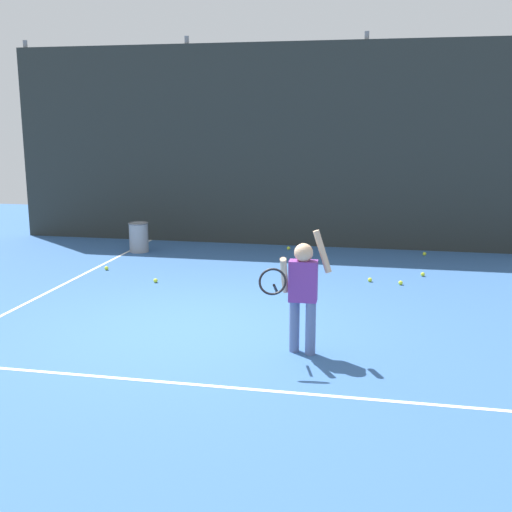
{
  "coord_description": "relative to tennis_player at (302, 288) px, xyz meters",
  "views": [
    {
      "loc": [
        2.21,
        -7.15,
        2.47
      ],
      "look_at": [
        0.69,
        0.29,
        0.85
      ],
      "focal_mm": 44.97,
      "sensor_mm": 36.0,
      "label": 1
    }
  ],
  "objects": [
    {
      "name": "fence_post_1",
      "position": [
        -3.12,
        6.07,
        1.31
      ],
      "size": [
        0.09,
        0.09,
        4.06
      ],
      "primitive_type": "cylinder",
      "color": "slate",
      "rests_on": "ground"
    },
    {
      "name": "court_line_baseline",
      "position": [
        -1.38,
        -1.04,
        -0.72
      ],
      "size": [
        9.0,
        0.05,
        0.0
      ],
      "primitive_type": "cube",
      "color": "white",
      "rests_on": "ground"
    },
    {
      "name": "court_line_sideline",
      "position": [
        -3.95,
        1.64,
        -0.72
      ],
      "size": [
        0.05,
        9.0,
        0.0
      ],
      "primitive_type": "cube",
      "color": "white",
      "rests_on": "ground"
    },
    {
      "name": "tennis_ball_2",
      "position": [
        -0.98,
        5.52,
        -0.69
      ],
      "size": [
        0.07,
        0.07,
        0.07
      ],
      "primitive_type": "sphere",
      "color": "#CCE033",
      "rests_on": "ground"
    },
    {
      "name": "tennis_ball_5",
      "position": [
        0.64,
        3.3,
        -0.69
      ],
      "size": [
        0.07,
        0.07,
        0.07
      ],
      "primitive_type": "sphere",
      "color": "#CCE033",
      "rests_on": "ground"
    },
    {
      "name": "tennis_player",
      "position": [
        0.0,
        0.0,
        0.0
      ],
      "size": [
        0.7,
        0.59,
        1.35
      ],
      "rotation": [
        0.0,
        0.0,
        0.03
      ],
      "color": "slate",
      "rests_on": "ground"
    },
    {
      "name": "fence_post_2",
      "position": [
        0.36,
        6.07,
        1.31
      ],
      "size": [
        0.09,
        0.09,
        4.06
      ],
      "primitive_type": "cylinder",
      "color": "slate",
      "rests_on": "ground"
    },
    {
      "name": "tennis_ball_0",
      "position": [
        -2.61,
        2.58,
        -0.69
      ],
      "size": [
        0.07,
        0.07,
        0.07
      ],
      "primitive_type": "sphere",
      "color": "#CCE033",
      "rests_on": "ground"
    },
    {
      "name": "tennis_ball_1",
      "position": [
        1.57,
        5.49,
        -0.69
      ],
      "size": [
        0.07,
        0.07,
        0.07
      ],
      "primitive_type": "sphere",
      "color": "#CCE033",
      "rests_on": "ground"
    },
    {
      "name": "tennis_ball_3",
      "position": [
        -3.71,
        3.22,
        -0.69
      ],
      "size": [
        0.07,
        0.07,
        0.07
      ],
      "primitive_type": "sphere",
      "color": "#CCE033",
      "rests_on": "ground"
    },
    {
      "name": "tennis_ball_6",
      "position": [
        1.46,
        3.83,
        -0.69
      ],
      "size": [
        0.07,
        0.07,
        0.07
      ],
      "primitive_type": "sphere",
      "color": "#CCE033",
      "rests_on": "ground"
    },
    {
      "name": "fence_post_0",
      "position": [
        -6.59,
        6.07,
        1.31
      ],
      "size": [
        0.09,
        0.09,
        4.06
      ],
      "primitive_type": "cylinder",
      "color": "slate",
      "rests_on": "ground"
    },
    {
      "name": "ball_hopper",
      "position": [
        -3.74,
        4.77,
        -0.44
      ],
      "size": [
        0.38,
        0.38,
        0.56
      ],
      "color": "gray",
      "rests_on": "ground"
    },
    {
      "name": "back_fence_windscreen",
      "position": [
        -1.38,
        6.01,
        1.23
      ],
      "size": [
        10.72,
        0.08,
        3.91
      ],
      "primitive_type": "cube",
      "color": "#282D2B",
      "rests_on": "ground"
    },
    {
      "name": "tennis_ball_4",
      "position": [
        1.1,
        3.2,
        -0.69
      ],
      "size": [
        0.07,
        0.07,
        0.07
      ],
      "primitive_type": "sphere",
      "color": "#CCE033",
      "rests_on": "ground"
    },
    {
      "name": "ground_plane",
      "position": [
        -1.38,
        0.64,
        -0.73
      ],
      "size": [
        20.0,
        20.0,
        0.0
      ],
      "primitive_type": "plane",
      "color": "#335B93"
    }
  ]
}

